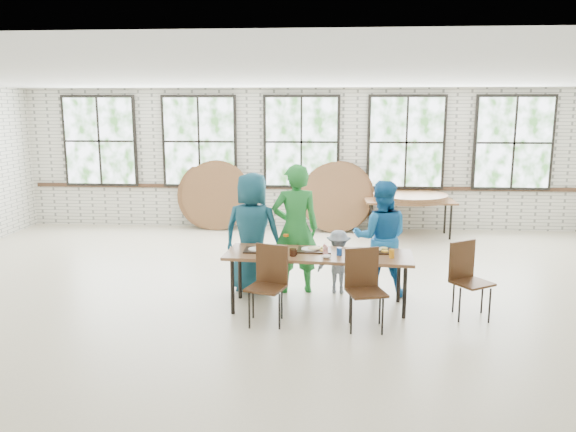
# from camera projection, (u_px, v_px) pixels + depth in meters

# --- Properties ---
(room) EXTENTS (12.00, 12.00, 12.00)m
(room) POSITION_uv_depth(u_px,v_px,m) (301.00, 144.00, 11.92)
(room) COLOR beige
(room) RESTS_ON ground
(dining_table) EXTENTS (2.45, 0.97, 0.74)m
(dining_table) POSITION_uv_depth(u_px,v_px,m) (318.00, 257.00, 7.26)
(dining_table) COLOR brown
(dining_table) RESTS_ON ground
(chair_near_left) EXTENTS (0.53, 0.52, 0.95)m
(chair_near_left) POSITION_uv_depth(u_px,v_px,m) (269.00, 277.00, 6.83)
(chair_near_left) COLOR #442916
(chair_near_left) RESTS_ON ground
(chair_near_right) EXTENTS (0.52, 0.51, 0.95)m
(chair_near_right) POSITION_uv_depth(u_px,v_px,m) (364.00, 281.00, 6.67)
(chair_near_right) COLOR #442916
(chair_near_right) RESTS_ON ground
(chair_spare) EXTENTS (0.57, 0.57, 0.95)m
(chair_spare) POSITION_uv_depth(u_px,v_px,m) (467.00, 273.00, 7.02)
(chair_spare) COLOR #442916
(chair_spare) RESTS_ON ground
(adult_teal) EXTENTS (0.92, 0.68, 1.71)m
(adult_teal) POSITION_uv_depth(u_px,v_px,m) (252.00, 232.00, 7.93)
(adult_teal) COLOR navy
(adult_teal) RESTS_ON ground
(adult_green) EXTENTS (0.74, 0.56, 1.83)m
(adult_green) POSITION_uv_depth(u_px,v_px,m) (295.00, 229.00, 7.88)
(adult_green) COLOR #217C30
(adult_green) RESTS_ON ground
(toddler) EXTENTS (0.60, 0.37, 0.91)m
(toddler) POSITION_uv_depth(u_px,v_px,m) (338.00, 262.00, 7.93)
(toddler) COLOR #12233A
(toddler) RESTS_ON ground
(adult_blue) EXTENTS (0.82, 0.66, 1.61)m
(adult_blue) POSITION_uv_depth(u_px,v_px,m) (381.00, 238.00, 7.82)
(adult_blue) COLOR #1864AD
(adult_blue) RESTS_ON ground
(storage_table) EXTENTS (1.82, 0.80, 0.74)m
(storage_table) POSITION_uv_depth(u_px,v_px,m) (410.00, 203.00, 11.41)
(storage_table) COLOR brown
(storage_table) RESTS_ON ground
(tabletop_clutter) EXTENTS (1.93, 0.62, 0.11)m
(tabletop_clutter) POSITION_uv_depth(u_px,v_px,m) (327.00, 252.00, 7.21)
(tabletop_clutter) COLOR black
(tabletop_clutter) RESTS_ON dining_table
(round_tops_stacked) EXTENTS (1.50, 1.50, 0.13)m
(round_tops_stacked) POSITION_uv_depth(u_px,v_px,m) (410.00, 197.00, 11.39)
(round_tops_stacked) COLOR brown
(round_tops_stacked) RESTS_ON storage_table
(round_tops_leaning) EXTENTS (4.25, 0.50, 1.49)m
(round_tops_leaning) POSITION_uv_depth(u_px,v_px,m) (275.00, 196.00, 11.97)
(round_tops_leaning) COLOR brown
(round_tops_leaning) RESTS_ON ground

